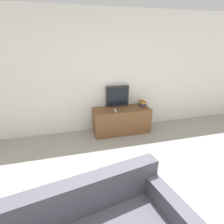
{
  "coord_description": "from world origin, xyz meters",
  "views": [
    {
      "loc": [
        -0.88,
        -0.75,
        1.97
      ],
      "look_at": [
        -0.13,
        2.2,
        0.73
      ],
      "focal_mm": 28.0,
      "sensor_mm": 36.0,
      "label": 1
    }
  ],
  "objects_px": {
    "tv_stand": "(121,120)",
    "book_stack": "(142,104)",
    "television": "(117,96)",
    "remote_on_stand": "(115,110)"
  },
  "relations": [
    {
      "from": "tv_stand",
      "to": "remote_on_stand",
      "type": "xyz_separation_m",
      "value": [
        -0.17,
        -0.1,
        0.3
      ]
    },
    {
      "from": "television",
      "to": "remote_on_stand",
      "type": "relative_size",
      "value": 2.75
    },
    {
      "from": "television",
      "to": "book_stack",
      "type": "height_order",
      "value": "television"
    },
    {
      "from": "television",
      "to": "book_stack",
      "type": "xyz_separation_m",
      "value": [
        0.55,
        -0.18,
        -0.17
      ]
    },
    {
      "from": "remote_on_stand",
      "to": "tv_stand",
      "type": "bearing_deg",
      "value": 29.28
    },
    {
      "from": "tv_stand",
      "to": "remote_on_stand",
      "type": "height_order",
      "value": "remote_on_stand"
    },
    {
      "from": "tv_stand",
      "to": "remote_on_stand",
      "type": "distance_m",
      "value": 0.36
    },
    {
      "from": "tv_stand",
      "to": "book_stack",
      "type": "bearing_deg",
      "value": 2.95
    },
    {
      "from": "television",
      "to": "book_stack",
      "type": "distance_m",
      "value": 0.6
    },
    {
      "from": "tv_stand",
      "to": "television",
      "type": "bearing_deg",
      "value": 101.74
    }
  ]
}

